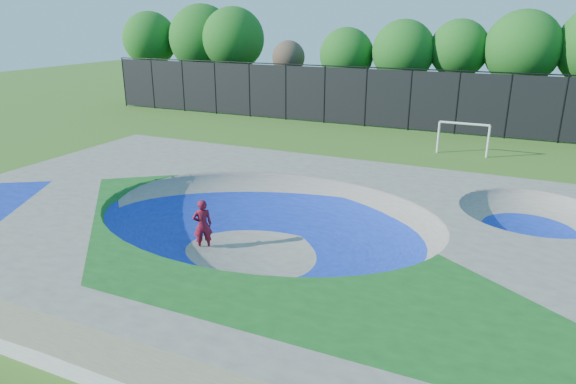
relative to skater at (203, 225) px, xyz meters
The scene contains 7 objects.
ground 2.26m from the skater, 12.64° to the left, with size 120.00×120.00×0.00m, color #325E1A.
skate_deck 2.10m from the skater, 12.64° to the left, with size 22.00×14.00×1.50m, color gray.
skater is the anchor object (origin of this frame).
skateboard 0.83m from the skater, ahead, with size 0.78×0.22×0.05m, color black.
soccer_goal 17.25m from the skater, 69.21° to the left, with size 2.72×0.12×1.79m.
fence 21.59m from the skater, 84.55° to the left, with size 48.09×0.09×4.04m.
treeline 26.97m from the skater, 81.64° to the left, with size 53.34×6.95×8.33m.
Camera 1 is at (6.75, -13.14, 7.14)m, focal length 32.00 mm.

